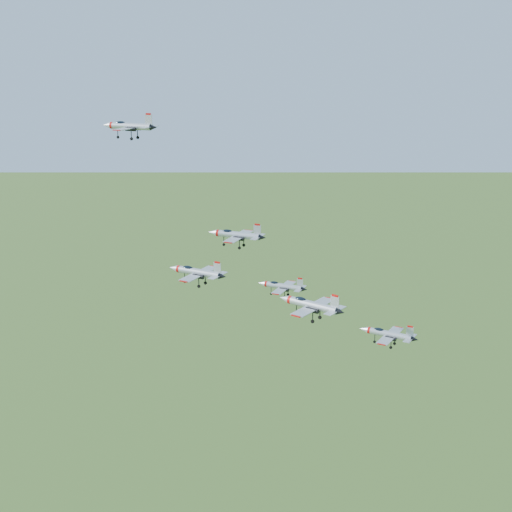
% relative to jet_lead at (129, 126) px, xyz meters
% --- Properties ---
extents(jet_lead, '(13.38, 11.03, 3.58)m').
position_rel_jet_lead_xyz_m(jet_lead, '(0.00, 0.00, 0.00)').
color(jet_lead, '#AFB5BC').
extents(jet_left_high, '(11.57, 9.51, 3.10)m').
position_rel_jet_lead_xyz_m(jet_left_high, '(30.24, -14.70, -17.33)').
color(jet_left_high, '#AFB5BC').
extents(jet_right_high, '(11.07, 9.23, 2.96)m').
position_rel_jet_lead_xyz_m(jet_right_high, '(30.08, -31.52, -19.58)').
color(jet_right_high, '#AFB5BC').
extents(jet_left_low, '(10.66, 8.81, 2.85)m').
position_rel_jet_lead_xyz_m(jet_left_low, '(35.68, -4.12, -30.00)').
color(jet_left_low, '#AFB5BC').
extents(jet_right_low, '(12.27, 10.42, 3.33)m').
position_rel_jet_lead_xyz_m(jet_right_low, '(48.39, -27.34, -24.34)').
color(jet_right_low, '#AFB5BC').
extents(jet_trail, '(11.41, 9.55, 3.05)m').
position_rel_jet_lead_xyz_m(jet_trail, '(58.11, -9.02, -35.12)').
color(jet_trail, '#AFB5BC').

